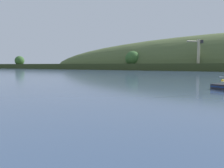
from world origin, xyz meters
TOP-DOWN VIEW (x-y plane):
  - dockside_crane at (-25.37, 167.10)m, footprint 8.20×10.52m
  - mooring_buoy_foreground at (6.84, 67.61)m, footprint 0.69×0.69m

SIDE VIEW (x-z plane):
  - mooring_buoy_foreground at x=6.84m, z-range -0.39..0.39m
  - dockside_crane at x=-25.37m, z-range -0.60..19.17m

